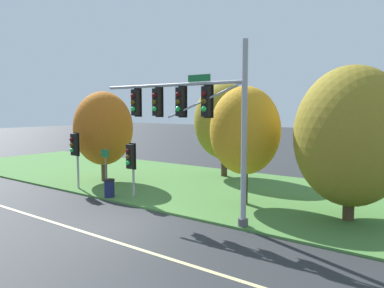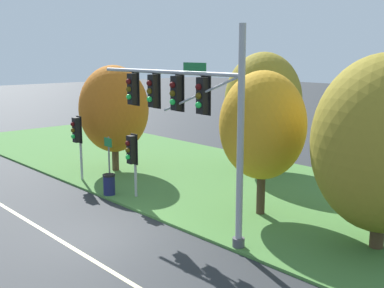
% 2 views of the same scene
% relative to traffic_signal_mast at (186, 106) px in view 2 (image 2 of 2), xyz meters
% --- Properties ---
extents(ground_plane, '(160.00, 160.00, 0.00)m').
position_rel_traffic_signal_mast_xyz_m(ground_plane, '(-1.65, -2.77, -4.50)').
color(ground_plane, '#282B2D').
extents(lane_stripe, '(36.00, 0.16, 0.01)m').
position_rel_traffic_signal_mast_xyz_m(lane_stripe, '(-1.65, -3.97, -4.49)').
color(lane_stripe, beige).
rests_on(lane_stripe, ground).
extents(grass_verge, '(48.00, 11.50, 0.10)m').
position_rel_traffic_signal_mast_xyz_m(grass_verge, '(-1.65, 5.48, -4.45)').
color(grass_verge, '#477A38').
rests_on(grass_verge, ground).
extents(traffic_signal_mast, '(7.72, 0.49, 7.12)m').
position_rel_traffic_signal_mast_xyz_m(traffic_signal_mast, '(0.00, 0.00, 0.00)').
color(traffic_signal_mast, '#9EA0A5').
rests_on(traffic_signal_mast, grass_verge).
extents(pedestrian_signal_near_kerb, '(0.46, 0.55, 3.20)m').
position_rel_traffic_signal_mast_xyz_m(pedestrian_signal_near_kerb, '(-8.44, 0.33, -2.07)').
color(pedestrian_signal_near_kerb, '#9EA0A5').
rests_on(pedestrian_signal_near_kerb, grass_verge).
extents(pedestrian_signal_further_along, '(0.46, 0.55, 2.80)m').
position_rel_traffic_signal_mast_xyz_m(pedestrian_signal_further_along, '(-4.26, 0.62, -2.41)').
color(pedestrian_signal_further_along, '#9EA0A5').
rests_on(pedestrian_signal_further_along, grass_verge).
extents(route_sign_post, '(0.62, 0.08, 2.37)m').
position_rel_traffic_signal_mast_xyz_m(route_sign_post, '(-6.52, 0.88, -2.90)').
color(route_sign_post, slate).
rests_on(route_sign_post, grass_verge).
extents(tree_nearest_road, '(3.66, 3.66, 5.61)m').
position_rel_traffic_signal_mast_xyz_m(tree_nearest_road, '(-8.96, 2.83, -1.09)').
color(tree_nearest_road, '#4C3823').
rests_on(tree_nearest_road, grass_verge).
extents(tree_left_of_mast, '(4.08, 4.08, 6.28)m').
position_rel_traffic_signal_mast_xyz_m(tree_left_of_mast, '(-3.82, 8.81, -0.68)').
color(tree_left_of_mast, '#423021').
rests_on(tree_left_of_mast, grass_verge).
extents(tree_behind_signpost, '(3.34, 3.34, 5.60)m').
position_rel_traffic_signal_mast_xyz_m(tree_behind_signpost, '(0.87, 3.11, -0.90)').
color(tree_behind_signpost, '#423021').
rests_on(tree_behind_signpost, grass_verge).
extents(tree_mid_verge, '(4.54, 4.54, 6.27)m').
position_rel_traffic_signal_mast_xyz_m(tree_mid_verge, '(5.59, 3.32, -0.98)').
color(tree_mid_verge, '#4C3823').
rests_on(tree_mid_verge, grass_verge).
extents(trash_bin, '(0.56, 0.56, 0.93)m').
position_rel_traffic_signal_mast_xyz_m(trash_bin, '(-5.29, 0.08, -3.93)').
color(trash_bin, '#191E4C').
rests_on(trash_bin, grass_verge).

